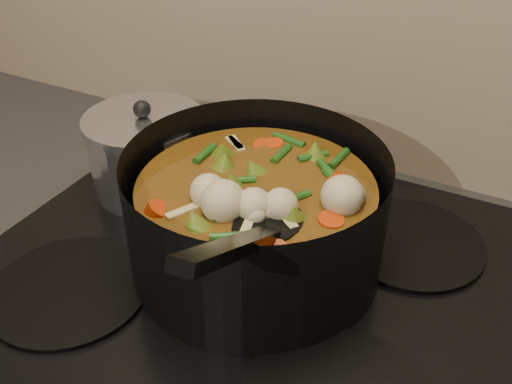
% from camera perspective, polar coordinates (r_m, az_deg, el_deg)
% --- Properties ---
extents(stovetop, '(0.62, 0.54, 0.03)m').
position_cam_1_polar(stovetop, '(0.69, -0.71, -7.99)').
color(stovetop, black).
rests_on(stovetop, counter).
extents(stockpot, '(0.32, 0.40, 0.22)m').
position_cam_1_polar(stockpot, '(0.65, 0.00, -2.49)').
color(stockpot, black).
rests_on(stockpot, stovetop).
extents(saucepan, '(0.16, 0.16, 0.13)m').
position_cam_1_polar(saucepan, '(0.80, -10.82, 3.90)').
color(saucepan, silver).
rests_on(saucepan, stovetop).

